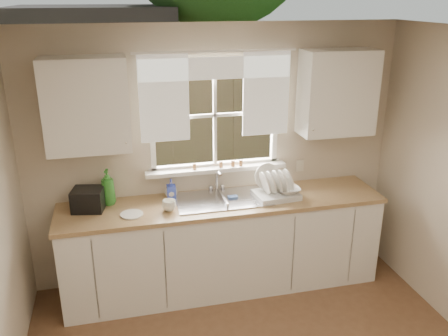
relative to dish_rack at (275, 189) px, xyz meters
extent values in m
cube|color=beige|center=(-0.50, 0.35, -0.42)|extent=(3.60, 0.02, 1.15)
cube|color=beige|center=(-0.50, 0.35, 1.33)|extent=(3.60, 0.02, 0.35)
cube|color=beige|center=(-1.70, 0.35, 0.66)|extent=(1.20, 0.02, 1.00)
cube|color=beige|center=(0.70, 0.35, 0.66)|extent=(1.20, 0.02, 1.00)
cube|color=silver|center=(-0.50, -1.65, 1.51)|extent=(3.60, 4.00, 0.02)
cube|color=white|center=(-0.50, 0.37, 0.16)|extent=(1.30, 0.06, 0.05)
cube|color=white|center=(-0.50, 0.37, 1.16)|extent=(1.30, 0.06, 0.05)
cube|color=white|center=(-1.10, 0.37, 0.66)|extent=(0.05, 0.06, 1.05)
cube|color=white|center=(0.10, 0.37, 0.66)|extent=(0.05, 0.06, 1.05)
cube|color=white|center=(-0.50, 0.37, 0.66)|extent=(0.03, 0.04, 1.00)
cube|color=white|center=(-0.50, 0.37, 0.66)|extent=(1.20, 0.04, 0.03)
cube|color=white|center=(-0.50, 0.31, 0.14)|extent=(1.38, 0.14, 0.04)
cylinder|color=white|center=(-0.50, 0.29, 1.26)|extent=(1.50, 0.02, 0.02)
cube|color=silver|center=(-0.98, 0.30, 0.86)|extent=(0.45, 0.02, 0.80)
cube|color=silver|center=(-0.02, 0.30, 0.86)|extent=(0.45, 0.02, 0.80)
cube|color=silver|center=(-0.50, 0.30, 1.11)|extent=(1.40, 0.02, 0.20)
cube|color=white|center=(-0.50, 0.03, -0.56)|extent=(3.00, 0.62, 0.87)
cube|color=#A17E50|center=(-0.50, 0.03, -0.10)|extent=(3.04, 0.65, 0.04)
cube|color=white|center=(-1.65, 0.17, 0.86)|extent=(0.70, 0.33, 0.80)
cube|color=white|center=(0.65, 0.17, 0.86)|extent=(0.70, 0.33, 0.80)
cube|color=beige|center=(0.38, 0.33, 0.09)|extent=(0.08, 0.01, 0.12)
cylinder|color=brown|center=(-0.26, 0.29, 0.19)|extent=(0.04, 0.04, 0.06)
cylinder|color=brown|center=(-0.46, 0.29, 0.19)|extent=(0.04, 0.04, 0.06)
cylinder|color=brown|center=(-0.72, 0.29, 0.19)|extent=(0.04, 0.04, 0.06)
cylinder|color=brown|center=(-0.34, 0.29, 0.19)|extent=(0.04, 0.04, 0.06)
cube|color=#335421|center=(-0.50, 5.35, -1.01)|extent=(20.00, 10.00, 0.02)
cube|color=olive|center=(-0.50, 3.35, -0.09)|extent=(8.00, 0.10, 1.80)
cube|color=#5C1318|center=(-1.70, 6.85, 0.11)|extent=(3.00, 3.00, 2.20)
cube|color=black|center=(-1.70, 6.85, 1.36)|extent=(3.20, 3.20, 0.30)
cylinder|color=#423021|center=(0.90, 6.35, 0.61)|extent=(0.36, 0.36, 3.20)
cube|color=#B7B7BC|center=(-0.50, 0.06, -0.16)|extent=(0.84, 0.46, 0.18)
cube|color=#B7B7BC|center=(-0.50, 0.06, -0.08)|extent=(0.88, 0.50, 0.01)
cube|color=#B7B7BC|center=(-0.50, 0.06, -0.10)|extent=(0.02, 0.41, 0.14)
cylinder|color=silver|center=(-0.50, 0.31, 0.03)|extent=(0.03, 0.03, 0.22)
cylinder|color=silver|center=(-0.50, 0.23, 0.14)|extent=(0.02, 0.18, 0.02)
sphere|color=silver|center=(-0.56, 0.31, -0.05)|extent=(0.05, 0.05, 0.05)
sphere|color=silver|center=(-0.44, 0.31, -0.05)|extent=(0.05, 0.05, 0.05)
cube|color=silver|center=(0.00, -0.01, -0.06)|extent=(0.43, 0.34, 0.05)
cylinder|color=white|center=(-0.05, 0.11, 0.09)|extent=(0.27, 0.10, 0.25)
cylinder|color=white|center=(-0.12, -0.02, 0.08)|extent=(0.09, 0.23, 0.22)
cylinder|color=white|center=(-0.06, -0.01, 0.08)|extent=(0.09, 0.23, 0.22)
cylinder|color=white|center=(0.00, -0.01, 0.08)|extent=(0.09, 0.23, 0.22)
cylinder|color=white|center=(0.06, 0.00, 0.08)|extent=(0.09, 0.23, 0.22)
cylinder|color=white|center=(0.12, 0.00, 0.08)|extent=(0.09, 0.23, 0.22)
imported|color=beige|center=(0.11, -0.05, 0.00)|extent=(0.23, 0.23, 0.05)
imported|color=#2E7E29|center=(-1.54, 0.21, 0.09)|extent=(0.16, 0.16, 0.34)
imported|color=blue|center=(-0.96, 0.22, 0.01)|extent=(0.09, 0.09, 0.19)
imported|color=beige|center=(-0.96, 0.23, -0.01)|extent=(0.13, 0.13, 0.15)
cylinder|color=silver|center=(-1.35, -0.07, -0.08)|extent=(0.20, 0.20, 0.01)
imported|color=silver|center=(-1.02, -0.06, -0.03)|extent=(0.13, 0.13, 0.10)
cube|color=black|center=(-1.71, 0.13, 0.02)|extent=(0.31, 0.28, 0.20)
camera|label=1|loc=(-1.45, -3.90, 1.73)|focal=38.00mm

